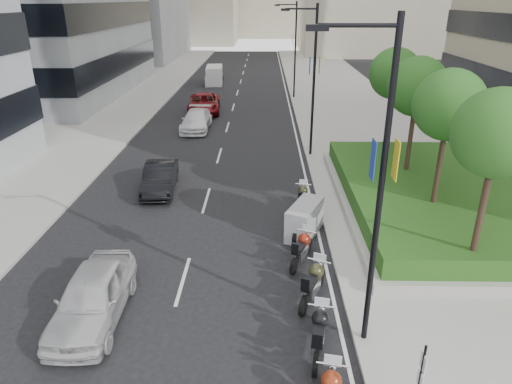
{
  "coord_description": "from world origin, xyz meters",
  "views": [
    {
      "loc": [
        1.35,
        -9.62,
        9.25
      ],
      "look_at": [
        1.04,
        7.39,
        2.0
      ],
      "focal_mm": 32.0,
      "sensor_mm": 36.0,
      "label": 1
    }
  ],
  "objects_px": {
    "parking_sign": "(419,383)",
    "motorcycle_3": "(313,283)",
    "motorcycle_4": "(302,249)",
    "motorcycle_6": "(302,198)",
    "car_b": "(160,178)",
    "motorcycle_5": "(305,220)",
    "car_c": "(196,120)",
    "lamp_post_0": "(376,180)",
    "lamp_post_1": "(312,75)",
    "lamp_post_2": "(294,46)",
    "car_a": "(93,297)",
    "car_d": "(204,103)",
    "delivery_van": "(214,76)",
    "motorcycle_2": "(319,333)"
  },
  "relations": [
    {
      "from": "motorcycle_3",
      "to": "lamp_post_1",
      "type": "bearing_deg",
      "value": 19.51
    },
    {
      "from": "lamp_post_1",
      "to": "car_d",
      "type": "xyz_separation_m",
      "value": [
        -8.05,
        11.9,
        -4.26
      ]
    },
    {
      "from": "motorcycle_6",
      "to": "motorcycle_4",
      "type": "bearing_deg",
      "value": -175.3
    },
    {
      "from": "lamp_post_1",
      "to": "motorcycle_4",
      "type": "height_order",
      "value": "lamp_post_1"
    },
    {
      "from": "motorcycle_4",
      "to": "motorcycle_6",
      "type": "xyz_separation_m",
      "value": [
        0.36,
        4.72,
        -0.0
      ]
    },
    {
      "from": "lamp_post_0",
      "to": "car_b",
      "type": "relative_size",
      "value": 2.08
    },
    {
      "from": "car_b",
      "to": "car_c",
      "type": "xyz_separation_m",
      "value": [
        0.23,
        11.95,
        0.01
      ]
    },
    {
      "from": "motorcycle_4",
      "to": "motorcycle_5",
      "type": "bearing_deg",
      "value": 16.45
    },
    {
      "from": "lamp_post_2",
      "to": "car_c",
      "type": "height_order",
      "value": "lamp_post_2"
    },
    {
      "from": "lamp_post_2",
      "to": "motorcycle_3",
      "type": "bearing_deg",
      "value": -91.98
    },
    {
      "from": "motorcycle_2",
      "to": "car_d",
      "type": "bearing_deg",
      "value": 24.35
    },
    {
      "from": "car_d",
      "to": "motorcycle_6",
      "type": "bearing_deg",
      "value": -74.96
    },
    {
      "from": "motorcycle_5",
      "to": "delivery_van",
      "type": "relative_size",
      "value": 0.52
    },
    {
      "from": "parking_sign",
      "to": "motorcycle_6",
      "type": "relative_size",
      "value": 1.12
    },
    {
      "from": "motorcycle_2",
      "to": "delivery_van",
      "type": "relative_size",
      "value": 0.48
    },
    {
      "from": "car_d",
      "to": "motorcycle_3",
      "type": "bearing_deg",
      "value": -80.1
    },
    {
      "from": "motorcycle_3",
      "to": "car_b",
      "type": "xyz_separation_m",
      "value": [
        -7.01,
        9.19,
        0.08
      ]
    },
    {
      "from": "lamp_post_0",
      "to": "lamp_post_1",
      "type": "bearing_deg",
      "value": 90.0
    },
    {
      "from": "car_b",
      "to": "delivery_van",
      "type": "xyz_separation_m",
      "value": [
        -0.46,
        32.08,
        0.21
      ]
    },
    {
      "from": "motorcycle_3",
      "to": "lamp_post_2",
      "type": "bearing_deg",
      "value": 21.89
    },
    {
      "from": "lamp_post_0",
      "to": "lamp_post_2",
      "type": "height_order",
      "value": "same"
    },
    {
      "from": "parking_sign",
      "to": "motorcycle_6",
      "type": "xyz_separation_m",
      "value": [
        -1.64,
        12.0,
        -0.86
      ]
    },
    {
      "from": "motorcycle_2",
      "to": "car_a",
      "type": "relative_size",
      "value": 0.5
    },
    {
      "from": "lamp_post_2",
      "to": "car_d",
      "type": "xyz_separation_m",
      "value": [
        -8.05,
        -6.1,
        -4.26
      ]
    },
    {
      "from": "motorcycle_6",
      "to": "car_c",
      "type": "relative_size",
      "value": 0.45
    },
    {
      "from": "motorcycle_4",
      "to": "delivery_van",
      "type": "height_order",
      "value": "delivery_van"
    },
    {
      "from": "lamp_post_1",
      "to": "car_a",
      "type": "bearing_deg",
      "value": -116.55
    },
    {
      "from": "parking_sign",
      "to": "car_a",
      "type": "xyz_separation_m",
      "value": [
        -8.69,
        3.92,
        -0.66
      ]
    },
    {
      "from": "parking_sign",
      "to": "motorcycle_5",
      "type": "distance_m",
      "value": 9.69
    },
    {
      "from": "motorcycle_5",
      "to": "lamp_post_0",
      "type": "bearing_deg",
      "value": -146.82
    },
    {
      "from": "motorcycle_6",
      "to": "parking_sign",
      "type": "bearing_deg",
      "value": -163.14
    },
    {
      "from": "lamp_post_0",
      "to": "lamp_post_1",
      "type": "distance_m",
      "value": 17.0
    },
    {
      "from": "parking_sign",
      "to": "motorcycle_3",
      "type": "relative_size",
      "value": 1.11
    },
    {
      "from": "car_c",
      "to": "lamp_post_2",
      "type": "bearing_deg",
      "value": 56.53
    },
    {
      "from": "motorcycle_3",
      "to": "car_b",
      "type": "relative_size",
      "value": 0.52
    },
    {
      "from": "motorcycle_5",
      "to": "car_c",
      "type": "distance_m",
      "value": 18.01
    },
    {
      "from": "motorcycle_4",
      "to": "motorcycle_6",
      "type": "height_order",
      "value": "motorcycle_4"
    },
    {
      "from": "parking_sign",
      "to": "car_b",
      "type": "distance_m",
      "value": 16.74
    },
    {
      "from": "motorcycle_5",
      "to": "motorcycle_6",
      "type": "height_order",
      "value": "motorcycle_5"
    },
    {
      "from": "lamp_post_1",
      "to": "car_d",
      "type": "height_order",
      "value": "lamp_post_1"
    },
    {
      "from": "motorcycle_3",
      "to": "car_d",
      "type": "height_order",
      "value": "car_d"
    },
    {
      "from": "lamp_post_2",
      "to": "car_b",
      "type": "bearing_deg",
      "value": -108.92
    },
    {
      "from": "motorcycle_5",
      "to": "car_c",
      "type": "bearing_deg",
      "value": 46.29
    },
    {
      "from": "lamp_post_2",
      "to": "car_c",
      "type": "bearing_deg",
      "value": -123.81
    },
    {
      "from": "car_a",
      "to": "motorcycle_4",
      "type": "bearing_deg",
      "value": 25.57
    },
    {
      "from": "motorcycle_2",
      "to": "car_c",
      "type": "distance_m",
      "value": 24.52
    },
    {
      "from": "lamp_post_2",
      "to": "motorcycle_5",
      "type": "xyz_separation_m",
      "value": [
        -1.06,
        -28.49,
        -4.36
      ]
    },
    {
      "from": "lamp_post_0",
      "to": "motorcycle_4",
      "type": "relative_size",
      "value": 4.26
    },
    {
      "from": "lamp_post_2",
      "to": "motorcycle_3",
      "type": "xyz_separation_m",
      "value": [
        -1.14,
        -32.98,
        -4.43
      ]
    },
    {
      "from": "car_a",
      "to": "car_b",
      "type": "relative_size",
      "value": 1.08
    }
  ]
}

